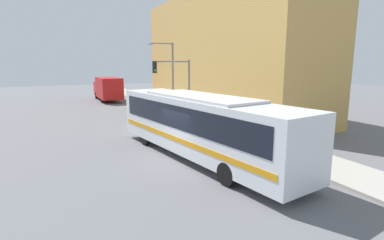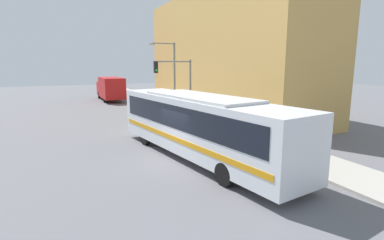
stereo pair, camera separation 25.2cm
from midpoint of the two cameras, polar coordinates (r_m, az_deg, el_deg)
name	(u,v)px [view 1 (the left image)]	position (r m, az deg, el deg)	size (l,w,h in m)	color
ground_plane	(177,162)	(14.78, -3.31, -7.94)	(120.00, 120.00, 0.00)	slate
sidewalk	(158,104)	(35.14, -6.64, 2.98)	(2.86, 70.00, 0.15)	#A8A399
building_facade	(220,53)	(30.93, 5.03, 12.66)	(6.00, 25.39, 11.65)	tan
city_bus	(200,122)	(14.84, 0.98, -0.48)	(4.47, 12.73, 3.20)	silver
delivery_truck	(108,88)	(40.65, -15.95, 5.89)	(2.48, 8.44, 3.01)	#B21919
fire_hydrant	(214,124)	(21.45, 3.96, -0.72)	(0.21, 0.29, 0.68)	red
traffic_light_pole	(176,78)	(24.81, -3.33, 7.92)	(3.28, 0.35, 4.90)	slate
parking_meter	(183,106)	(26.22, -1.91, 2.73)	(0.14, 0.14, 1.42)	slate
street_lamp	(169,71)	(28.76, -4.60, 9.33)	(2.54, 0.28, 6.52)	slate
pedestrian_near_corner	(195,104)	(27.62, 0.26, 2.98)	(0.34, 0.34, 1.72)	#23283D
pedestrian_mid_block	(177,102)	(30.40, -3.04, 3.51)	(0.34, 0.34, 1.58)	slate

